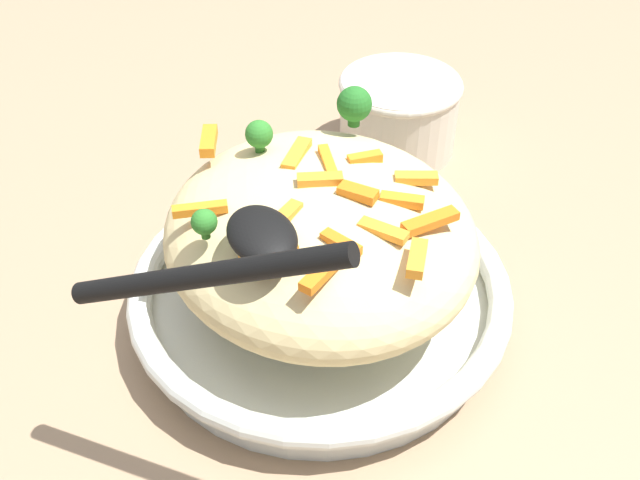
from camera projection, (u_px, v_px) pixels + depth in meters
ground_plane at (320, 314)px, 0.57m from camera, size 2.40×2.40×0.00m
serving_bowl at (320, 294)px, 0.56m from camera, size 0.28×0.28×0.04m
pasta_mound at (320, 233)px, 0.52m from camera, size 0.23×0.22×0.09m
carrot_piece_0 at (320, 181)px, 0.49m from camera, size 0.02×0.03×0.01m
carrot_piece_1 at (200, 209)px, 0.48m from camera, size 0.02×0.04×0.01m
carrot_piece_2 at (416, 178)px, 0.51m from camera, size 0.02×0.03×0.01m
carrot_piece_3 at (293, 156)px, 0.52m from camera, size 0.03×0.03×0.01m
carrot_piece_4 at (383, 230)px, 0.46m from camera, size 0.03×0.03×0.01m
carrot_piece_5 at (365, 159)px, 0.52m from camera, size 0.01×0.03×0.01m
carrot_piece_6 at (322, 273)px, 0.43m from camera, size 0.03×0.03×0.01m
carrot_piece_7 at (269, 252)px, 0.45m from camera, size 0.01×0.04×0.01m
carrot_piece_8 at (417, 258)px, 0.44m from camera, size 0.03×0.03×0.01m
carrot_piece_9 at (341, 244)px, 0.45m from camera, size 0.03×0.02×0.01m
carrot_piece_10 at (328, 161)px, 0.51m from camera, size 0.04×0.02×0.01m
carrot_piece_11 at (284, 218)px, 0.47m from camera, size 0.02×0.03×0.01m
carrot_piece_12 at (358, 193)px, 0.48m from camera, size 0.03×0.02×0.01m
carrot_piece_13 at (209, 141)px, 0.54m from camera, size 0.04×0.02×0.01m
carrot_piece_14 at (430, 221)px, 0.47m from camera, size 0.01×0.04×0.01m
carrot_piece_15 at (402, 200)px, 0.48m from camera, size 0.02×0.03×0.01m
broccoli_floret_0 at (259, 135)px, 0.53m from camera, size 0.02×0.02×0.02m
broccoli_floret_1 at (204, 222)px, 0.46m from camera, size 0.02×0.02×0.02m
broccoli_floret_2 at (354, 105)px, 0.55m from camera, size 0.03×0.03×0.03m
serving_spoon at (242, 248)px, 0.41m from camera, size 0.14×0.13×0.08m
companion_bowl at (399, 111)px, 0.73m from camera, size 0.12×0.12×0.08m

